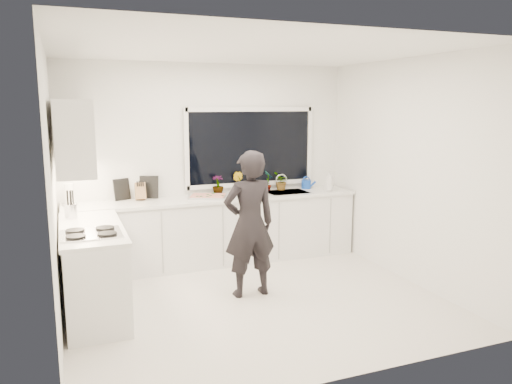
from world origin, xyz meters
name	(u,v)px	position (x,y,z in m)	size (l,w,h in m)	color
floor	(255,301)	(0.00, 0.00, -0.01)	(4.00, 3.50, 0.02)	beige
wall_back	(209,163)	(0.00, 1.76, 1.35)	(4.00, 0.02, 2.70)	white
wall_left	(52,193)	(-2.01, 0.00, 1.35)	(0.02, 3.50, 2.70)	white
wall_right	(410,171)	(2.01, 0.00, 1.35)	(0.02, 3.50, 2.70)	white
ceiling	(255,49)	(0.00, 0.00, 2.71)	(4.00, 3.50, 0.02)	white
window	(250,147)	(0.60, 1.73, 1.55)	(1.80, 0.02, 1.00)	black
base_cabinets_back	(217,231)	(0.00, 1.45, 0.44)	(3.92, 0.58, 0.88)	white
base_cabinets_left	(94,271)	(-1.67, 0.35, 0.44)	(0.58, 1.60, 0.88)	white
countertop_back	(216,198)	(0.00, 1.44, 0.90)	(3.94, 0.62, 0.04)	silver
countertop_left	(91,228)	(-1.67, 0.35, 0.90)	(0.62, 1.60, 0.04)	silver
upper_cabinets	(72,134)	(-1.79, 0.70, 1.85)	(0.34, 2.10, 0.70)	white
sink	(287,195)	(1.05, 1.45, 0.87)	(0.58, 0.42, 0.14)	silver
faucet	(281,182)	(1.05, 1.65, 1.03)	(0.03, 0.03, 0.22)	silver
stovetop	(91,233)	(-1.69, 0.00, 0.94)	(0.56, 0.48, 0.03)	black
person	(249,224)	(0.01, 0.19, 0.83)	(0.60, 0.40, 1.66)	black
pizza_tray	(208,197)	(-0.12, 1.42, 0.94)	(0.48, 0.36, 0.03)	#BABBBF
pizza	(208,195)	(-0.12, 1.42, 0.95)	(0.44, 0.32, 0.01)	red
watering_can	(306,184)	(1.44, 1.61, 0.98)	(0.14, 0.14, 0.13)	#123FAC
paper_towel_roll	(69,195)	(-1.85, 1.55, 1.05)	(0.11, 0.11, 0.26)	silver
knife_block	(140,192)	(-0.98, 1.59, 1.03)	(0.13, 0.10, 0.22)	olive
utensil_crock	(71,211)	(-1.85, 0.80, 1.00)	(0.13, 0.13, 0.16)	#B6B6BB
picture_frame_large	(122,189)	(-1.21, 1.69, 1.06)	(0.22, 0.02, 0.28)	black
picture_frame_small	(149,187)	(-0.85, 1.69, 1.07)	(0.25, 0.02, 0.30)	black
herb_plants	(258,182)	(0.66, 1.61, 1.06)	(1.20, 0.31, 0.30)	#26662D
soap_bottles	(329,182)	(1.64, 1.30, 1.06)	(0.14, 0.14, 0.30)	#D8BF66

